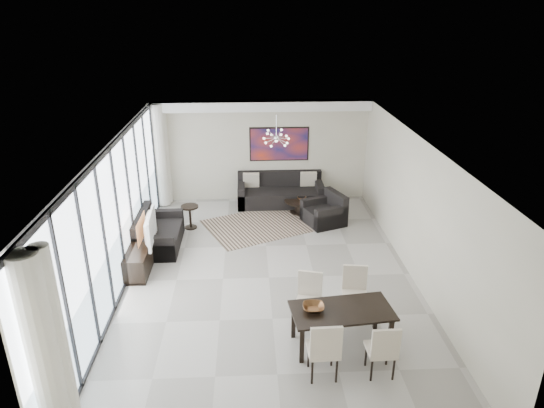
{
  "coord_description": "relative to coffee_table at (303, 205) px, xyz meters",
  "views": [
    {
      "loc": [
        -0.39,
        -8.79,
        5.3
      ],
      "look_at": [
        0.12,
        1.02,
        1.25
      ],
      "focal_mm": 32.0,
      "sensor_mm": 36.0,
      "label": 1
    }
  ],
  "objects": [
    {
      "name": "dining_table",
      "position": [
        -0.0,
        -5.66,
        0.4
      ],
      "size": [
        1.74,
        1.01,
        0.69
      ],
      "color": "black",
      "rests_on": "floor"
    },
    {
      "name": "dining_chair_ne",
      "position": [
        0.4,
        -4.81,
        0.35
      ],
      "size": [
        0.5,
        0.5,
        0.96
      ],
      "color": "beige",
      "rests_on": "floor"
    },
    {
      "name": "window_wall",
      "position": [
        -3.96,
        -3.45,
        1.26
      ],
      "size": [
        0.37,
        8.95,
        2.9
      ],
      "color": "white",
      "rests_on": "floor"
    },
    {
      "name": "side_table",
      "position": [
        -2.99,
        -0.9,
        0.21
      ],
      "size": [
        0.44,
        0.44,
        0.61
      ],
      "color": "black",
      "rests_on": "floor"
    },
    {
      "name": "dining_chair_se",
      "position": [
        0.48,
        -6.46,
        0.34
      ],
      "size": [
        0.44,
        0.44,
        0.94
      ],
      "color": "beige",
      "rests_on": "floor"
    },
    {
      "name": "loveseat",
      "position": [
        -3.65,
        -1.87,
        0.08
      ],
      "size": [
        0.94,
        1.68,
        0.84
      ],
      "color": "black",
      "rests_on": "floor"
    },
    {
      "name": "painting",
      "position": [
        -0.6,
        1.02,
        1.45
      ],
      "size": [
        1.68,
        0.04,
        0.98
      ],
      "primitive_type": "cube",
      "color": "red",
      "rests_on": "room_shell"
    },
    {
      "name": "television",
      "position": [
        -3.7,
        -2.73,
        0.66
      ],
      "size": [
        0.22,
        1.13,
        0.65
      ],
      "primitive_type": "imported",
      "rotation": [
        0.0,
        0.0,
        1.64
      ],
      "color": "gray",
      "rests_on": "tv_console"
    },
    {
      "name": "dining_chair_nw",
      "position": [
        -0.45,
        -4.95,
        0.34
      ],
      "size": [
        0.53,
        0.53,
        0.95
      ],
      "color": "beige",
      "rests_on": "floor"
    },
    {
      "name": "sofa_main",
      "position": [
        -0.59,
        0.62,
        0.09
      ],
      "size": [
        2.41,
        0.99,
        0.88
      ],
      "color": "black",
      "rests_on": "floor"
    },
    {
      "name": "rug",
      "position": [
        -1.26,
        -0.85,
        -0.2
      ],
      "size": [
        3.09,
        2.8,
        0.01
      ],
      "primitive_type": "cube",
      "rotation": [
        0.0,
        0.0,
        0.42
      ],
      "color": "black",
      "rests_on": "floor"
    },
    {
      "name": "tv_console",
      "position": [
        -3.86,
        -2.79,
        0.07
      ],
      "size": [
        0.48,
        1.72,
        0.54
      ],
      "primitive_type": "cube",
      "color": "black",
      "rests_on": "floor"
    },
    {
      "name": "room_shell",
      "position": [
        -0.64,
        -3.45,
        1.25
      ],
      "size": [
        6.0,
        9.0,
        2.9
      ],
      "color": "#A8A39B",
      "rests_on": "ground"
    },
    {
      "name": "bowl_coffee",
      "position": [
        -0.04,
        0.01,
        0.2
      ],
      "size": [
        0.26,
        0.26,
        0.08
      ],
      "primitive_type": "imported",
      "rotation": [
        0.0,
        0.0,
        0.0
      ],
      "color": "brown",
      "rests_on": "coffee_table"
    },
    {
      "name": "coffee_table",
      "position": [
        0.0,
        0.0,
        0.0
      ],
      "size": [
        1.03,
        1.03,
        0.36
      ],
      "color": "black",
      "rests_on": "floor"
    },
    {
      "name": "soffit",
      "position": [
        -1.1,
        0.85,
        2.57
      ],
      "size": [
        5.98,
        0.4,
        0.26
      ],
      "primitive_type": "cube",
      "color": "white",
      "rests_on": "room_shell"
    },
    {
      "name": "chandelier",
      "position": [
        -0.8,
        -0.95,
        2.15
      ],
      "size": [
        0.66,
        0.66,
        0.71
      ],
      "color": "silver",
      "rests_on": "room_shell"
    },
    {
      "name": "dining_chair_sw",
      "position": [
        -0.41,
        -6.46,
        0.39
      ],
      "size": [
        0.49,
        0.49,
        1.03
      ],
      "color": "beige",
      "rests_on": "floor"
    },
    {
      "name": "bowl_dining",
      "position": [
        -0.47,
        -5.64,
        0.53
      ],
      "size": [
        0.36,
        0.36,
        0.09
      ],
      "primitive_type": "imported",
      "rotation": [
        0.0,
        0.0,
        -0.03
      ],
      "color": "brown",
      "rests_on": "dining_table"
    },
    {
      "name": "armchair",
      "position": [
        0.49,
        -0.76,
        0.07
      ],
      "size": [
        1.19,
        1.22,
        0.8
      ],
      "color": "black",
      "rests_on": "floor"
    }
  ]
}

